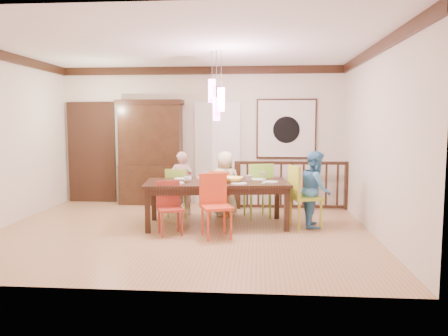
# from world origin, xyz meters

# --- Properties ---
(floor) EXTENTS (6.00, 6.00, 0.00)m
(floor) POSITION_xyz_m (0.00, 0.00, 0.00)
(floor) COLOR #A17D4E
(floor) RESTS_ON ground
(ceiling) EXTENTS (6.00, 6.00, 0.00)m
(ceiling) POSITION_xyz_m (0.00, 0.00, 2.90)
(ceiling) COLOR white
(ceiling) RESTS_ON wall_back
(wall_back) EXTENTS (6.00, 0.00, 6.00)m
(wall_back) POSITION_xyz_m (0.00, 2.50, 1.45)
(wall_back) COLOR beige
(wall_back) RESTS_ON floor
(wall_right) EXTENTS (0.00, 5.00, 5.00)m
(wall_right) POSITION_xyz_m (3.00, 0.00, 1.45)
(wall_right) COLOR beige
(wall_right) RESTS_ON floor
(crown_molding) EXTENTS (6.00, 5.00, 0.16)m
(crown_molding) POSITION_xyz_m (0.00, 0.00, 2.82)
(crown_molding) COLOR black
(crown_molding) RESTS_ON wall_back
(panel_door) EXTENTS (1.04, 0.07, 2.24)m
(panel_door) POSITION_xyz_m (-2.40, 2.45, 1.05)
(panel_door) COLOR black
(panel_door) RESTS_ON wall_back
(white_doorway) EXTENTS (0.97, 0.05, 2.22)m
(white_doorway) POSITION_xyz_m (0.35, 2.46, 1.05)
(white_doorway) COLOR silver
(white_doorway) RESTS_ON wall_back
(painting) EXTENTS (1.25, 0.06, 1.25)m
(painting) POSITION_xyz_m (1.80, 2.46, 1.60)
(painting) COLOR black
(painting) RESTS_ON wall_back
(pendant_cluster) EXTENTS (0.27, 0.21, 1.14)m
(pendant_cluster) POSITION_xyz_m (0.53, 0.42, 2.11)
(pendant_cluster) COLOR #F148A8
(pendant_cluster) RESTS_ON ceiling
(dining_table) EXTENTS (2.48, 1.37, 0.75)m
(dining_table) POSITION_xyz_m (0.53, 0.42, 0.68)
(dining_table) COLOR black
(dining_table) RESTS_ON floor
(chair_far_left) EXTENTS (0.43, 0.43, 0.90)m
(chair_far_left) POSITION_xyz_m (-0.24, 1.10, 0.51)
(chair_far_left) COLOR #7DA734
(chair_far_left) RESTS_ON floor
(chair_far_mid) EXTENTS (0.45, 0.45, 0.86)m
(chair_far_mid) POSITION_xyz_m (0.48, 1.14, 0.49)
(chair_far_mid) COLOR #D05C1C
(chair_far_mid) RESTS_ON floor
(chair_far_right) EXTENTS (0.58, 0.58, 1.00)m
(chair_far_right) POSITION_xyz_m (1.20, 1.11, 0.57)
(chair_far_right) COLOR #7FCC37
(chair_far_right) RESTS_ON floor
(chair_near_left) EXTENTS (0.49, 0.49, 0.83)m
(chair_near_left) POSITION_xyz_m (-0.13, -0.26, 0.47)
(chair_near_left) COLOR #9D2D20
(chair_near_left) RESTS_ON floor
(chair_near_mid) EXTENTS (0.56, 0.56, 0.96)m
(chair_near_mid) POSITION_xyz_m (0.60, -0.36, 0.55)
(chair_near_mid) COLOR red
(chair_near_mid) RESTS_ON floor
(chair_end_right) EXTENTS (0.58, 0.58, 1.03)m
(chair_end_right) POSITION_xyz_m (2.01, 0.41, 0.59)
(chair_end_right) COLOR #A8B62B
(chair_end_right) RESTS_ON floor
(china_hutch) EXTENTS (1.39, 0.46, 2.20)m
(china_hutch) POSITION_xyz_m (-1.06, 2.30, 1.11)
(china_hutch) COLOR black
(china_hutch) RESTS_ON floor
(balustrade) EXTENTS (2.32, 0.15, 0.96)m
(balustrade) POSITION_xyz_m (1.90, 1.95, 0.50)
(balustrade) COLOR black
(balustrade) RESTS_ON floor
(person_far_left) EXTENTS (0.46, 0.33, 1.19)m
(person_far_left) POSITION_xyz_m (-0.21, 1.24, 0.60)
(person_far_left) COLOR beige
(person_far_left) RESTS_ON floor
(person_far_mid) EXTENTS (0.67, 0.53, 1.21)m
(person_far_mid) POSITION_xyz_m (0.61, 1.23, 0.60)
(person_far_mid) COLOR beige
(person_far_mid) RESTS_ON floor
(person_end_right) EXTENTS (0.50, 0.63, 1.27)m
(person_end_right) POSITION_xyz_m (2.17, 0.47, 0.63)
(person_end_right) COLOR #468BC5
(person_end_right) RESTS_ON floor
(serving_bowl) EXTENTS (0.40, 0.40, 0.09)m
(serving_bowl) POSITION_xyz_m (0.80, 0.35, 0.79)
(serving_bowl) COLOR gold
(serving_bowl) RESTS_ON dining_table
(small_bowl) EXTENTS (0.21, 0.21, 0.06)m
(small_bowl) POSITION_xyz_m (0.29, 0.46, 0.78)
(small_bowl) COLOR white
(small_bowl) RESTS_ON dining_table
(cup_left) EXTENTS (0.14, 0.14, 0.10)m
(cup_left) POSITION_xyz_m (0.06, 0.29, 0.80)
(cup_left) COLOR silver
(cup_left) RESTS_ON dining_table
(cup_right) EXTENTS (0.12, 0.12, 0.10)m
(cup_right) POSITION_xyz_m (1.06, 0.53, 0.80)
(cup_right) COLOR silver
(cup_right) RESTS_ON dining_table
(plate_far_left) EXTENTS (0.26, 0.26, 0.01)m
(plate_far_left) POSITION_xyz_m (-0.12, 0.68, 0.76)
(plate_far_left) COLOR white
(plate_far_left) RESTS_ON dining_table
(plate_far_mid) EXTENTS (0.26, 0.26, 0.01)m
(plate_far_mid) POSITION_xyz_m (0.55, 0.77, 0.76)
(plate_far_mid) COLOR white
(plate_far_mid) RESTS_ON dining_table
(plate_far_right) EXTENTS (0.26, 0.26, 0.01)m
(plate_far_right) POSITION_xyz_m (1.23, 0.70, 0.76)
(plate_far_right) COLOR white
(plate_far_right) RESTS_ON dining_table
(plate_near_left) EXTENTS (0.26, 0.26, 0.01)m
(plate_near_left) POSITION_xyz_m (-0.11, 0.14, 0.76)
(plate_near_left) COLOR white
(plate_near_left) RESTS_ON dining_table
(plate_near_mid) EXTENTS (0.26, 0.26, 0.01)m
(plate_near_mid) POSITION_xyz_m (0.91, 0.14, 0.76)
(plate_near_mid) COLOR white
(plate_near_mid) RESTS_ON dining_table
(plate_end_right) EXTENTS (0.26, 0.26, 0.01)m
(plate_end_right) POSITION_xyz_m (1.42, 0.38, 0.76)
(plate_end_right) COLOR white
(plate_end_right) RESTS_ON dining_table
(wine_glass_a) EXTENTS (0.08, 0.08, 0.19)m
(wine_glass_a) POSITION_xyz_m (0.06, 0.52, 0.84)
(wine_glass_a) COLOR #590C19
(wine_glass_a) RESTS_ON dining_table
(wine_glass_b) EXTENTS (0.08, 0.08, 0.19)m
(wine_glass_b) POSITION_xyz_m (0.67, 0.57, 0.84)
(wine_glass_b) COLOR silver
(wine_glass_b) RESTS_ON dining_table
(wine_glass_c) EXTENTS (0.08, 0.08, 0.19)m
(wine_glass_c) POSITION_xyz_m (0.36, 0.12, 0.84)
(wine_glass_c) COLOR #590C19
(wine_glass_c) RESTS_ON dining_table
(wine_glass_d) EXTENTS (0.08, 0.08, 0.19)m
(wine_glass_d) POSITION_xyz_m (1.30, 0.24, 0.84)
(wine_glass_d) COLOR silver
(wine_glass_d) RESTS_ON dining_table
(napkin) EXTENTS (0.18, 0.14, 0.01)m
(napkin) POSITION_xyz_m (0.45, 0.08, 0.76)
(napkin) COLOR #D83359
(napkin) RESTS_ON dining_table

